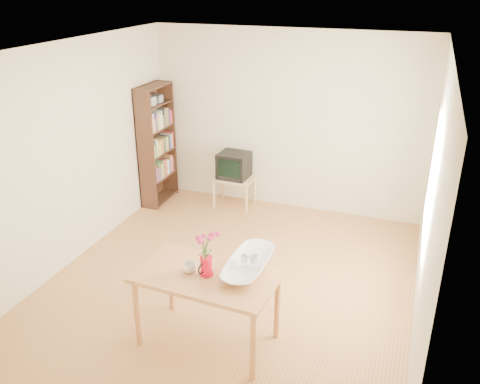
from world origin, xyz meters
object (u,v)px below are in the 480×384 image
at_px(mug, 189,268).
at_px(table, 207,283).
at_px(television, 234,165).
at_px(bowl, 249,244).
at_px(pitcher, 206,266).

bearing_deg(mug, table, 159.16).
xyz_separation_m(table, television, (-0.86, 3.01, -0.01)).
distance_m(table, bowl, 0.52).
distance_m(table, television, 3.13).
bearing_deg(mug, pitcher, 157.44).
bearing_deg(bowl, mug, -152.30).
relative_size(pitcher, mug, 1.73).
relative_size(mug, bowl, 0.22).
relative_size(table, mug, 11.36).
xyz_separation_m(pitcher, mug, (-0.16, -0.01, -0.04)).
bearing_deg(pitcher, television, 119.22).
xyz_separation_m(pitcher, television, (-0.86, 3.02, -0.18)).
height_order(pitcher, bowl, bowl).
height_order(table, mug, mug).
height_order(table, pitcher, pitcher).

